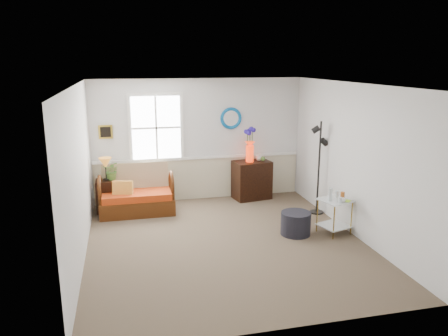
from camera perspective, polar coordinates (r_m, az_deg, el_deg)
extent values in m
cube|color=brown|center=(7.39, 0.25, -9.71)|extent=(4.50, 5.00, 0.01)
cube|color=white|center=(6.78, 0.28, 10.85)|extent=(4.50, 5.00, 0.01)
cube|color=silver|center=(9.37, -3.29, 3.67)|extent=(4.50, 0.01, 2.60)
cube|color=silver|center=(4.68, 7.44, -6.97)|extent=(4.50, 0.01, 2.60)
cube|color=silver|center=(6.83, -18.43, -0.90)|extent=(0.01, 5.00, 2.60)
cube|color=silver|center=(7.80, 16.57, 1.02)|extent=(0.01, 5.00, 2.60)
cube|color=beige|center=(9.54, -3.20, -1.38)|extent=(4.46, 0.02, 0.90)
cube|color=white|center=(9.42, -3.23, 1.36)|extent=(4.46, 0.04, 0.06)
cube|color=gold|center=(9.18, -15.21, 4.58)|extent=(0.28, 0.03, 0.28)
torus|color=#127BB5|center=(9.43, 0.91, 6.52)|extent=(0.47, 0.07, 0.47)
imported|color=#497631|center=(8.93, -14.41, -0.57)|extent=(0.42, 0.44, 0.29)
cylinder|color=black|center=(7.75, 9.34, -7.15)|extent=(0.60, 0.60, 0.40)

